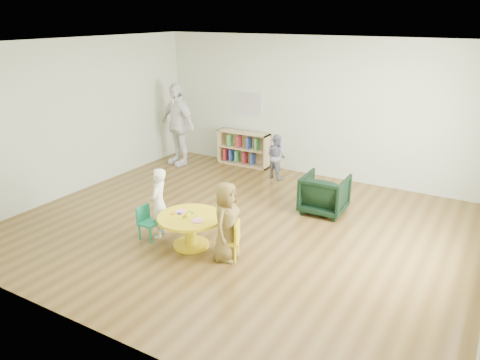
{
  "coord_description": "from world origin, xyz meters",
  "views": [
    {
      "loc": [
        3.39,
        -5.8,
        3.21
      ],
      "look_at": [
        0.15,
        -0.3,
        0.92
      ],
      "focal_mm": 35.0,
      "sensor_mm": 36.0,
      "label": 1
    }
  ],
  "objects": [
    {
      "name": "room",
      "position": [
        0.01,
        0.0,
        1.89
      ],
      "size": [
        7.1,
        7.0,
        2.8
      ],
      "color": "brown",
      "rests_on": "ground"
    },
    {
      "name": "kid_chair_right",
      "position": [
        0.38,
        -0.93,
        0.29
      ],
      "size": [
        0.38,
        0.38,
        0.55
      ],
      "rotation": [
        0.0,
        0.0,
        1.93
      ],
      "color": "yellow",
      "rests_on": "ground"
    },
    {
      "name": "kid_chair_left",
      "position": [
        -1.02,
        -1.03,
        0.27
      ],
      "size": [
        0.28,
        0.28,
        0.51
      ],
      "rotation": [
        0.0,
        0.0,
        -1.59
      ],
      "color": "#198D60",
      "rests_on": "ground"
    },
    {
      "name": "child_right",
      "position": [
        0.33,
        -0.96,
        0.56
      ],
      "size": [
        0.44,
        0.6,
        1.11
      ],
      "primitive_type": "imported",
      "rotation": [
        0.0,
        0.0,
        1.73
      ],
      "color": "gold",
      "rests_on": "ground"
    },
    {
      "name": "bookshelf",
      "position": [
        -1.61,
        2.86,
        0.37
      ],
      "size": [
        1.2,
        0.3,
        0.75
      ],
      "color": "tan",
      "rests_on": "ground"
    },
    {
      "name": "alphabet_poster",
      "position": [
        -1.6,
        2.98,
        1.35
      ],
      "size": [
        0.74,
        0.01,
        0.54
      ],
      "color": "silver",
      "rests_on": "ground"
    },
    {
      "name": "child_left",
      "position": [
        -0.91,
        -0.88,
        0.54
      ],
      "size": [
        0.37,
        0.45,
        1.07
      ],
      "primitive_type": "imported",
      "rotation": [
        0.0,
        0.0,
        -1.23
      ],
      "color": "white",
      "rests_on": "ground"
    },
    {
      "name": "adult_caretaker",
      "position": [
        -2.88,
        2.15,
        0.9
      ],
      "size": [
        1.13,
        0.7,
        1.8
      ],
      "primitive_type": "imported",
      "rotation": [
        0.0,
        0.0,
        -0.27
      ],
      "color": "white",
      "rests_on": "ground"
    },
    {
      "name": "toddler",
      "position": [
        -0.58,
        2.4,
        0.46
      ],
      "size": [
        0.53,
        0.47,
        0.92
      ],
      "primitive_type": "imported",
      "rotation": [
        0.0,
        0.0,
        2.82
      ],
      "color": "#181A3C",
      "rests_on": "ground"
    },
    {
      "name": "armchair",
      "position": [
        0.9,
        1.23,
        0.33
      ],
      "size": [
        0.73,
        0.75,
        0.67
      ],
      "primitive_type": "imported",
      "rotation": [
        0.0,
        0.0,
        3.17
      ],
      "color": "black",
      "rests_on": "ground"
    },
    {
      "name": "activity_table",
      "position": [
        -0.31,
        -0.91,
        0.33
      ],
      "size": [
        0.95,
        0.95,
        0.52
      ],
      "rotation": [
        0.0,
        0.0,
        0.03
      ],
      "color": "yellow",
      "rests_on": "ground"
    }
  ]
}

